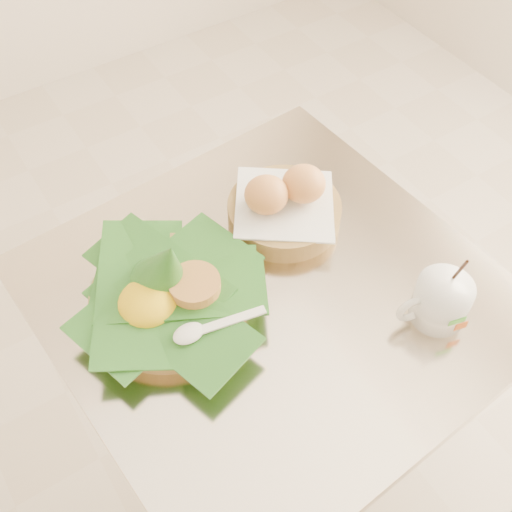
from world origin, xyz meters
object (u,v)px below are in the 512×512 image
bread_basket (284,205)px  rice_basket (167,292)px  cafe_table (269,358)px  coffee_mug (440,300)px

bread_basket → rice_basket: bearing=-167.6°
cafe_table → bread_basket: 0.31m
coffee_mug → rice_basket: bearing=145.2°
rice_basket → coffee_mug: bearing=-34.8°
rice_basket → coffee_mug: rice_basket is taller
coffee_mug → bread_basket: bearing=106.2°
rice_basket → coffee_mug: (0.35, -0.25, -0.00)m
cafe_table → coffee_mug: 0.38m
cafe_table → rice_basket: 0.31m
bread_basket → coffee_mug: bearing=-73.8°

